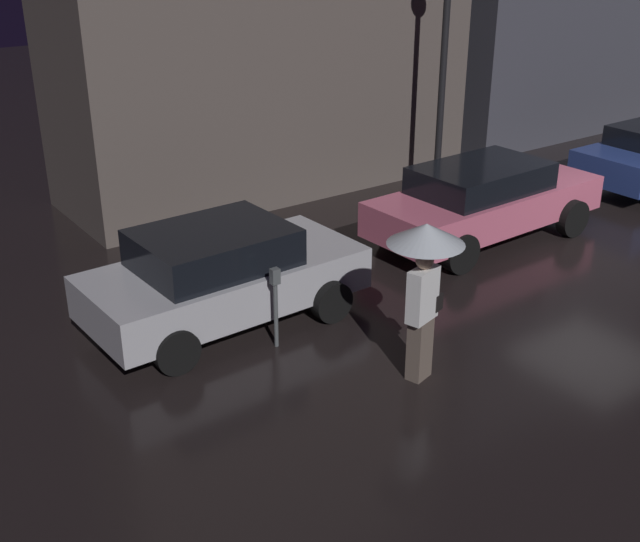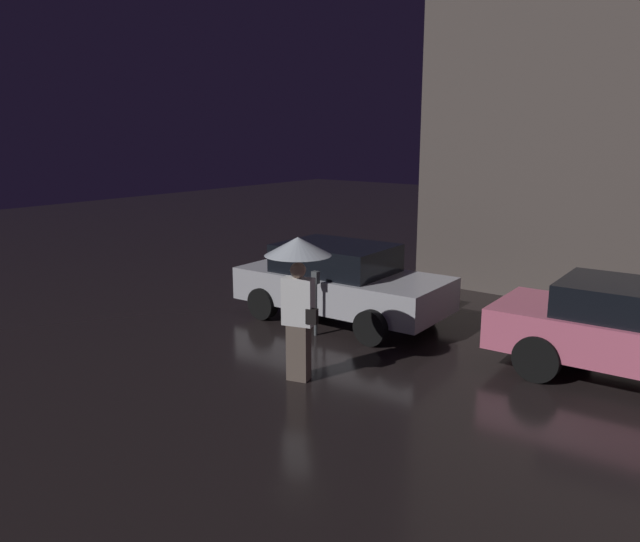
% 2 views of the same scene
% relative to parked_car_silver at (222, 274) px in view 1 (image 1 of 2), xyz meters
% --- Properties ---
extents(ground_plane, '(60.00, 60.00, 0.00)m').
position_rel_parked_car_silver_xyz_m(ground_plane, '(7.26, -1.37, -0.76)').
color(ground_plane, black).
extents(parked_car_silver, '(4.09, 2.03, 1.46)m').
position_rel_parked_car_silver_xyz_m(parked_car_silver, '(0.00, 0.00, 0.00)').
color(parked_car_silver, '#B7B7BF').
rests_on(parked_car_silver, ground).
extents(parked_car_pink, '(4.68, 1.92, 1.44)m').
position_rel_parked_car_silver_xyz_m(parked_car_pink, '(5.45, 0.09, 0.01)').
color(parked_car_pink, '#DB6684').
rests_on(parked_car_pink, ground).
extents(pedestrian_with_umbrella, '(0.95, 0.95, 2.12)m').
position_rel_parked_car_silver_xyz_m(pedestrian_with_umbrella, '(1.28, -2.83, 0.84)').
color(pedestrian_with_umbrella, '#66564C').
rests_on(pedestrian_with_umbrella, ground).
extents(parking_meter, '(0.12, 0.10, 1.17)m').
position_rel_parked_car_silver_xyz_m(parking_meter, '(0.22, -1.08, -0.03)').
color(parking_meter, '#4C5154').
rests_on(parking_meter, ground).
extents(street_lamp_near, '(0.41, 0.41, 4.94)m').
position_rel_parked_car_silver_xyz_m(street_lamp_near, '(6.44, 2.39, 2.59)').
color(street_lamp_near, black).
rests_on(street_lamp_near, ground).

